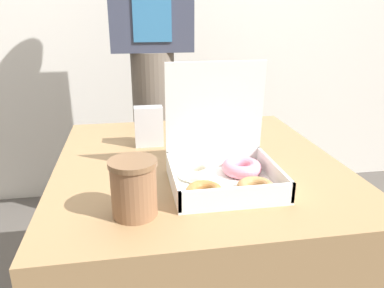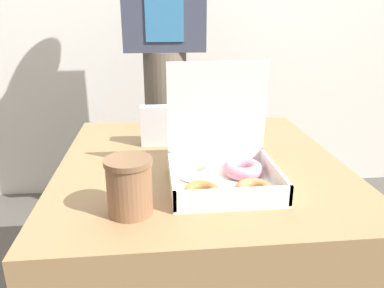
# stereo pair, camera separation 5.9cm
# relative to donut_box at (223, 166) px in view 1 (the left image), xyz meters

# --- Properties ---
(table) EXTENTS (0.84, 0.90, 0.71)m
(table) POSITION_rel_donut_box_xyz_m (-0.04, 0.16, -0.40)
(table) COLOR #99754C
(table) RESTS_ON ground_plane
(donut_box) EXTENTS (0.27, 0.25, 0.30)m
(donut_box) POSITION_rel_donut_box_xyz_m (0.00, 0.00, 0.00)
(donut_box) COLOR white
(donut_box) RESTS_ON table
(coffee_cup) EXTENTS (0.11, 0.11, 0.13)m
(coffee_cup) POSITION_rel_donut_box_xyz_m (-0.23, -0.13, 0.02)
(coffee_cup) COLOR #8C6042
(coffee_cup) RESTS_ON table
(napkin_holder) EXTENTS (0.09, 0.05, 0.13)m
(napkin_holder) POSITION_rel_donut_box_xyz_m (-0.17, 0.32, 0.02)
(napkin_holder) COLOR silver
(napkin_holder) RESTS_ON table
(person_customer) EXTENTS (0.37, 0.21, 1.77)m
(person_customer) POSITION_rel_donut_box_xyz_m (-0.11, 0.90, 0.23)
(person_customer) COLOR #665B51
(person_customer) RESTS_ON ground_plane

